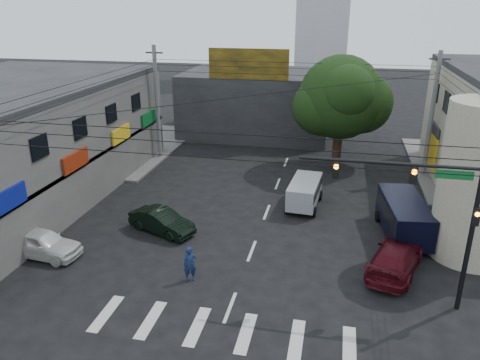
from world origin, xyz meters
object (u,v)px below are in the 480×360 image
(silver_minivan, at_px, (304,194))
(traffic_officer, at_px, (190,264))
(utility_pole_far_right, at_px, (431,116))
(navy_van, at_px, (404,218))
(traffic_gantry, at_px, (432,201))
(maroon_sedan, at_px, (396,258))
(street_tree, at_px, (341,98))
(white_compact, at_px, (41,243))
(utility_pole_far_left, at_px, (157,104))
(dark_sedan, at_px, (162,221))

(silver_minivan, xyz_separation_m, traffic_officer, (-4.48, -9.73, -0.00))
(utility_pole_far_right, xyz_separation_m, navy_van, (-2.62, -10.52, -3.54))
(navy_van, bearing_deg, traffic_gantry, 172.51)
(maroon_sedan, bearing_deg, traffic_gantry, 123.27)
(street_tree, bearing_deg, white_compact, -129.21)
(street_tree, bearing_deg, utility_pole_far_left, -176.05)
(dark_sedan, xyz_separation_m, traffic_officer, (3.12, -4.44, 0.20))
(street_tree, xyz_separation_m, dark_sedan, (-9.41, -13.90, -4.81))
(dark_sedan, relative_size, traffic_officer, 2.45)
(traffic_gantry, bearing_deg, traffic_officer, -178.10)
(utility_pole_far_left, relative_size, maroon_sedan, 1.72)
(white_compact, bearing_deg, utility_pole_far_left, 5.51)
(maroon_sedan, bearing_deg, traffic_officer, 34.60)
(white_compact, relative_size, maroon_sedan, 0.81)
(traffic_gantry, xyz_separation_m, utility_pole_far_right, (2.68, 17.00, -0.23))
(street_tree, height_order, white_compact, street_tree)
(dark_sedan, height_order, silver_minivan, silver_minivan)
(street_tree, relative_size, utility_pole_far_right, 0.95)
(utility_pole_far_left, height_order, white_compact, utility_pole_far_left)
(street_tree, height_order, dark_sedan, street_tree)
(traffic_gantry, height_order, maroon_sedan, traffic_gantry)
(dark_sedan, height_order, navy_van, navy_van)
(street_tree, height_order, utility_pole_far_right, utility_pole_far_right)
(silver_minivan, relative_size, traffic_officer, 2.40)
(traffic_gantry, relative_size, dark_sedan, 1.70)
(utility_pole_far_right, bearing_deg, maroon_sedan, -103.05)
(utility_pole_far_left, distance_m, dark_sedan, 14.42)
(utility_pole_far_right, relative_size, white_compact, 2.12)
(white_compact, bearing_deg, dark_sedan, -47.50)
(traffic_gantry, xyz_separation_m, white_compact, (-18.28, 0.28, -4.11))
(dark_sedan, distance_m, traffic_officer, 5.43)
(utility_pole_far_left, height_order, navy_van, utility_pole_far_left)
(street_tree, distance_m, white_compact, 23.36)
(utility_pole_far_right, height_order, maroon_sedan, utility_pole_far_right)
(white_compact, xyz_separation_m, maroon_sedan, (17.60, 2.21, 0.01))
(utility_pole_far_left, xyz_separation_m, traffic_officer, (8.21, -17.34, -3.74))
(silver_minivan, bearing_deg, navy_van, -112.45)
(traffic_gantry, distance_m, utility_pole_far_right, 17.21)
(traffic_gantry, relative_size, utility_pole_far_left, 0.78)
(dark_sedan, relative_size, white_compact, 0.98)
(white_compact, bearing_deg, maroon_sedan, -77.46)
(dark_sedan, bearing_deg, navy_van, -57.68)
(white_compact, distance_m, silver_minivan, 15.59)
(silver_minivan, bearing_deg, white_compact, 130.43)
(street_tree, relative_size, silver_minivan, 2.10)
(maroon_sedan, bearing_deg, navy_van, -82.71)
(traffic_gantry, distance_m, dark_sedan, 14.47)
(utility_pole_far_left, bearing_deg, navy_van, -29.78)
(navy_van, relative_size, traffic_officer, 3.19)
(traffic_gantry, distance_m, silver_minivan, 11.65)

